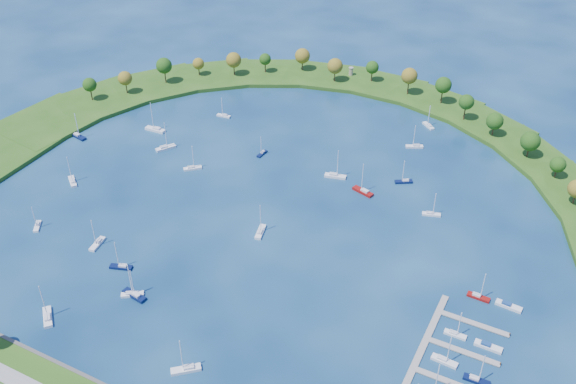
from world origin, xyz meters
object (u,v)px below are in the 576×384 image
at_px(moored_boat_4, 155,129).
at_px(moored_boat_17, 132,294).
at_px(moored_boat_10, 186,369).
at_px(moored_boat_11, 192,168).
at_px(moored_boat_19, 415,146).
at_px(docked_boat_9, 488,346).
at_px(moored_boat_21, 47,317).
at_px(moored_boat_16, 262,153).
at_px(moored_boat_3, 165,147).
at_px(moored_boat_8, 224,115).
at_px(moored_boat_5, 134,295).
at_px(docked_boat_11, 508,306).
at_px(moored_boat_7, 260,231).
at_px(docked_boat_8, 455,334).
at_px(moored_boat_14, 404,181).
at_px(moored_boat_1, 431,213).
at_px(moored_boat_13, 363,191).
at_px(moored_boat_15, 72,181).
at_px(harbor_tower, 351,71).
at_px(moored_boat_6, 97,243).
at_px(moored_boat_0, 37,225).
at_px(docked_boat_6, 444,360).
at_px(moored_boat_18, 335,175).
at_px(docked_boat_7, 477,379).
at_px(docked_boat_10, 478,296).
at_px(moored_boat_2, 78,136).
at_px(moored_boat_12, 429,125).
at_px(moored_boat_20, 121,266).

relative_size(moored_boat_4, moored_boat_17, 1.32).
relative_size(moored_boat_10, moored_boat_11, 1.14).
height_order(moored_boat_19, docked_boat_9, moored_boat_19).
bearing_deg(moored_boat_21, moored_boat_19, -71.66).
distance_m(moored_boat_4, moored_boat_16, 55.58).
bearing_deg(moored_boat_3, moored_boat_8, 21.04).
xyz_separation_m(moored_boat_5, docked_boat_11, (113.70, 53.04, -0.31)).
height_order(moored_boat_7, docked_boat_8, moored_boat_7).
xyz_separation_m(moored_boat_3, moored_boat_4, (-14.02, 11.32, 0.05)).
height_order(moored_boat_14, docked_boat_8, moored_boat_14).
bearing_deg(moored_boat_1, moored_boat_13, 158.53).
distance_m(moored_boat_15, moored_boat_19, 151.67).
height_order(harbor_tower, moored_boat_6, moored_boat_6).
distance_m(moored_boat_11, docked_boat_11, 141.84).
height_order(moored_boat_0, docked_boat_9, moored_boat_0).
bearing_deg(moored_boat_4, moored_boat_13, 176.84).
xyz_separation_m(moored_boat_3, docked_boat_6, (148.19, -62.01, -0.05)).
xyz_separation_m(moored_boat_5, moored_boat_18, (31.21, 97.03, -0.00)).
relative_size(harbor_tower, moored_boat_14, 0.41).
xyz_separation_m(docked_boat_7, docked_boat_9, (-0.05, 14.54, -0.25)).
distance_m(moored_boat_10, docked_boat_10, 99.72).
height_order(moored_boat_6, docked_boat_9, moored_boat_6).
distance_m(moored_boat_6, moored_boat_14, 126.65).
distance_m(moored_boat_3, docked_boat_7, 171.38).
relative_size(moored_boat_2, docked_boat_9, 1.52).
height_order(moored_boat_13, moored_boat_16, moored_boat_13).
relative_size(moored_boat_11, moored_boat_16, 1.24).
xyz_separation_m(moored_boat_1, moored_boat_12, (-22.21, 67.20, 0.01)).
bearing_deg(moored_boat_5, moored_boat_21, 56.11).
bearing_deg(moored_boat_11, moored_boat_5, -113.41).
relative_size(moored_boat_5, docked_boat_10, 1.21).
bearing_deg(moored_boat_20, moored_boat_18, -135.50).
bearing_deg(moored_boat_7, docked_boat_11, -102.03).
bearing_deg(docked_boat_10, moored_boat_6, -162.62).
height_order(moored_boat_1, docked_boat_8, moored_boat_1).
distance_m(moored_boat_3, moored_boat_16, 44.39).
height_order(moored_boat_3, moored_boat_8, moored_boat_3).
relative_size(moored_boat_1, moored_boat_6, 0.87).
bearing_deg(moored_boat_6, moored_boat_11, 168.31).
xyz_separation_m(harbor_tower, moored_boat_15, (-65.55, -146.28, -3.41)).
height_order(moored_boat_4, docked_boat_9, moored_boat_4).
bearing_deg(moored_boat_0, moored_boat_11, 119.40).
bearing_deg(docked_boat_10, moored_boat_15, -174.79).
relative_size(moored_boat_5, moored_boat_12, 1.23).
bearing_deg(docked_boat_7, moored_boat_14, 119.80).
xyz_separation_m(moored_boat_4, moored_boat_11, (34.33, -19.60, -0.10)).
distance_m(moored_boat_3, moored_boat_17, 94.35).
relative_size(moored_boat_0, moored_boat_15, 0.81).
distance_m(moored_boat_3, docked_boat_9, 166.39).
distance_m(moored_boat_0, docked_boat_10, 165.51).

